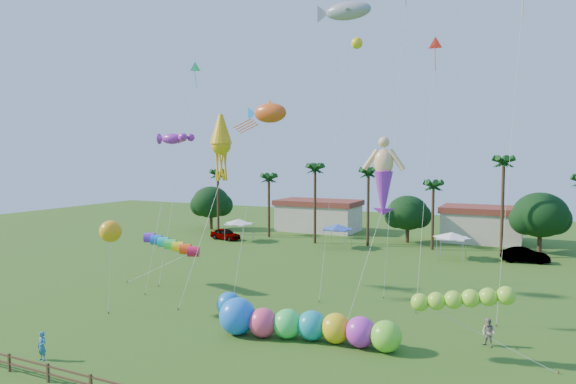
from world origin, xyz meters
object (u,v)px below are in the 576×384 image
at_px(car_b, 525,255).
at_px(spectator_a, 42,346).
at_px(car_a, 225,234).
at_px(blue_ball, 229,305).
at_px(caterpillar_inflatable, 300,325).
at_px(spectator_b, 488,333).

bearing_deg(car_b, spectator_a, 140.47).
distance_m(car_a, spectator_a, 42.72).
bearing_deg(blue_ball, spectator_a, -115.08).
distance_m(car_a, blue_ball, 34.75).
bearing_deg(spectator_a, car_b, 62.20).
height_order(car_a, car_b, car_b).
height_order(spectator_a, caterpillar_inflatable, caterpillar_inflatable).
bearing_deg(caterpillar_inflatable, car_b, 60.88).
relative_size(car_a, spectator_b, 2.64).
relative_size(spectator_a, spectator_b, 0.95).
relative_size(car_b, spectator_a, 2.97).
distance_m(car_b, caterpillar_inflatable, 34.64).
bearing_deg(spectator_a, caterpillar_inflatable, 40.31).
height_order(spectator_a, blue_ball, blue_ball).
xyz_separation_m(spectator_a, caterpillar_inflatable, (11.93, 9.28, 0.18)).
xyz_separation_m(car_a, car_b, (37.94, 1.17, 0.02)).
xyz_separation_m(car_b, spectator_b, (-1.55, -28.35, 0.07)).
height_order(car_b, spectator_b, spectator_b).
distance_m(spectator_a, blue_ball, 12.57).
bearing_deg(spectator_a, car_a, 111.09).
height_order(car_b, spectator_a, spectator_a).
xyz_separation_m(car_a, blue_ball, (18.99, -29.09, 0.12)).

